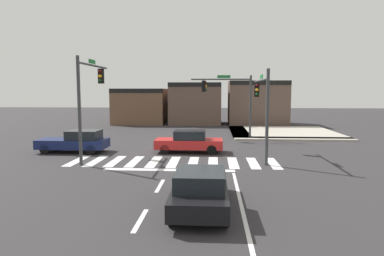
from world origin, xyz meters
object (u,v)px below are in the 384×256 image
traffic_signal_northeast (229,94)px  car_red (189,142)px  car_black (200,189)px  traffic_signal_southeast (262,98)px  car_navy (76,141)px  traffic_signal_southwest (90,89)px

traffic_signal_northeast → car_red: bearing=66.9°
car_black → traffic_signal_southeast: bearing=-19.2°
traffic_signal_northeast → car_navy: 12.99m
traffic_signal_southeast → car_red: (-4.52, 1.40, -2.90)m
traffic_signal_northeast → traffic_signal_southwest: bearing=47.6°
traffic_signal_northeast → traffic_signal_southeast: size_ratio=0.91×
traffic_signal_southeast → car_red: traffic_signal_southeast is taller
traffic_signal_southeast → car_navy: size_ratio=1.32×
car_red → car_black: bearing=96.1°
traffic_signal_southeast → traffic_signal_southwest: traffic_signal_southwest is taller
car_navy → car_red: car_navy is taller
traffic_signal_southeast → car_red: size_ratio=1.33×
car_navy → traffic_signal_northeast: bearing=-145.4°
traffic_signal_southwest → car_navy: bearing=40.3°
car_black → car_red: car_red is taller
car_navy → car_red: size_ratio=1.01×
car_navy → car_black: bearing=129.5°
car_red → traffic_signal_northeast: bearing=-113.1°
traffic_signal_southwest → car_black: (6.86, -8.40, -3.44)m
traffic_signal_northeast → car_navy: size_ratio=1.20×
traffic_signal_southeast → car_navy: (-12.06, 0.96, -2.89)m
traffic_signal_southeast → traffic_signal_southwest: size_ratio=0.99×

